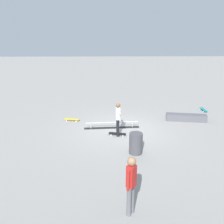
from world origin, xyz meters
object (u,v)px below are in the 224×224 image
(grind_rail, at_px, (112,125))
(loose_skateboard_teal, at_px, (204,110))
(trash_bin, at_px, (136,143))
(skate_ledge, at_px, (186,118))
(loose_skateboard_yellow, at_px, (72,119))
(skater_main, at_px, (118,117))
(skateboard_main, at_px, (117,134))
(bystander_red_shirt, at_px, (131,183))

(grind_rail, distance_m, loose_skateboard_teal, 6.10)
(grind_rail, bearing_deg, trash_bin, 104.33)
(skate_ledge, bearing_deg, loose_skateboard_teal, -131.84)
(grind_rail, relative_size, loose_skateboard_yellow, 3.34)
(skater_main, distance_m, skateboard_main, 0.85)
(bystander_red_shirt, xyz_separation_m, loose_skateboard_teal, (-5.10, -8.98, -0.90))
(grind_rail, height_order, bystander_red_shirt, bystander_red_shirt)
(grind_rail, relative_size, skateboard_main, 3.34)
(grind_rail, relative_size, skate_ledge, 1.31)
(skate_ledge, distance_m, skater_main, 4.25)
(skateboard_main, bearing_deg, skater_main, -67.10)
(grind_rail, relative_size, trash_bin, 3.20)
(grind_rail, bearing_deg, loose_skateboard_teal, -158.34)
(trash_bin, bearing_deg, bystander_red_shirt, 82.03)
(grind_rail, relative_size, bystander_red_shirt, 1.59)
(skate_ledge, height_order, skateboard_main, skate_ledge)
(skate_ledge, bearing_deg, trash_bin, 50.17)
(skate_ledge, xyz_separation_m, skater_main, (3.72, 1.92, 0.74))
(bystander_red_shirt, bearing_deg, trash_bin, 28.52)
(loose_skateboard_yellow, distance_m, loose_skateboard_teal, 7.78)
(loose_skateboard_teal, height_order, trash_bin, trash_bin)
(bystander_red_shirt, bearing_deg, loose_skateboard_teal, 6.91)
(grind_rail, relative_size, skater_main, 1.74)
(grind_rail, xyz_separation_m, bystander_red_shirt, (-0.40, 6.34, 0.84))
(loose_skateboard_teal, xyz_separation_m, trash_bin, (4.59, 5.38, 0.36))
(skate_ledge, relative_size, bystander_red_shirt, 1.22)
(grind_rail, bearing_deg, skater_main, 100.58)
(trash_bin, bearing_deg, grind_rail, -71.70)
(skateboard_main, height_order, bystander_red_shirt, bystander_red_shirt)
(bystander_red_shirt, relative_size, loose_skateboard_teal, 2.14)
(loose_skateboard_yellow, bearing_deg, skater_main, -27.52)
(loose_skateboard_yellow, bearing_deg, skate_ledge, 12.07)
(grind_rail, xyz_separation_m, skate_ledge, (-3.97, -0.93, 0.05))
(grind_rail, xyz_separation_m, skateboard_main, (-0.24, 0.90, -0.06))
(skateboard_main, bearing_deg, loose_skateboard_yellow, 152.65)
(loose_skateboard_yellow, bearing_deg, bystander_red_shirt, -57.95)
(bystander_red_shirt, bearing_deg, grind_rail, 40.14)
(loose_skateboard_yellow, bearing_deg, trash_bin, -38.26)
(skater_main, bearing_deg, grind_rail, 9.19)
(skate_ledge, distance_m, skateboard_main, 4.16)
(skater_main, distance_m, loose_skateboard_teal, 6.43)
(skateboard_main, relative_size, bystander_red_shirt, 0.48)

